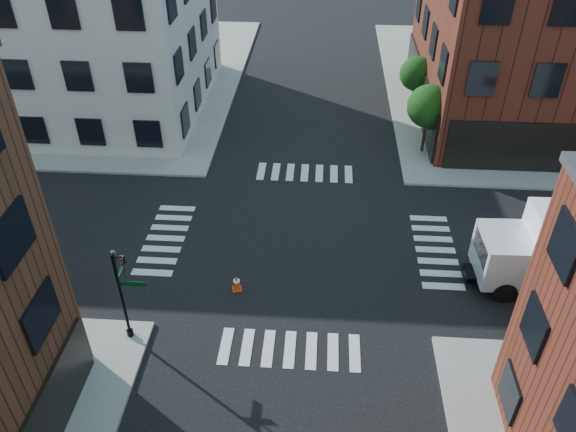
# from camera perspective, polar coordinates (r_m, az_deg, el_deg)

# --- Properties ---
(ground) EXTENTS (120.00, 120.00, 0.00)m
(ground) POSITION_cam_1_polar(r_m,az_deg,el_deg) (29.08, 1.09, -2.86)
(ground) COLOR black
(ground) RESTS_ON ground
(sidewalk_ne) EXTENTS (30.00, 30.00, 0.15)m
(sidewalk_ne) POSITION_cam_1_polar(r_m,az_deg,el_deg) (51.28, 27.16, 11.40)
(sidewalk_ne) COLOR gray
(sidewalk_ne) RESTS_ON ground
(sidewalk_nw) EXTENTS (30.00, 30.00, 0.15)m
(sidewalk_nw) POSITION_cam_1_polar(r_m,az_deg,el_deg) (52.09, -21.94, 13.14)
(sidewalk_nw) COLOR gray
(sidewalk_nw) RESTS_ON ground
(building_nw) EXTENTS (22.00, 16.00, 11.00)m
(building_nw) POSITION_cam_1_polar(r_m,az_deg,el_deg) (45.28, -23.54, 16.94)
(building_nw) COLOR beige
(building_nw) RESTS_ON ground
(tree_near) EXTENTS (2.69, 2.69, 4.49)m
(tree_near) POSITION_cam_1_polar(r_m,az_deg,el_deg) (36.48, 14.18, 10.54)
(tree_near) COLOR black
(tree_near) RESTS_ON ground
(tree_far) EXTENTS (2.43, 2.43, 4.07)m
(tree_far) POSITION_cam_1_polar(r_m,az_deg,el_deg) (42.02, 13.02, 13.73)
(tree_far) COLOR black
(tree_far) RESTS_ON ground
(signal_pole) EXTENTS (1.29, 1.24, 4.60)m
(signal_pole) POSITION_cam_1_polar(r_m,az_deg,el_deg) (23.47, -16.48, -6.88)
(signal_pole) COLOR black
(signal_pole) RESTS_ON ground
(traffic_cone) EXTENTS (0.53, 0.53, 0.80)m
(traffic_cone) POSITION_cam_1_polar(r_m,az_deg,el_deg) (26.39, -5.24, -6.81)
(traffic_cone) COLOR #FC400B
(traffic_cone) RESTS_ON ground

